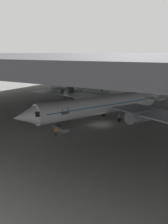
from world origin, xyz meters
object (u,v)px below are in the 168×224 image
airplane_main (103,105)px  boarding_stairs (61,126)px  crew_worker_by_stairs (56,131)px  airplane_distant (75,87)px  traffic_cone_orange (24,136)px

airplane_main → boarding_stairs: size_ratio=7.91×
crew_worker_by_stairs → airplane_distant: bearing=118.5°
traffic_cone_orange → airplane_distant: bearing=111.0°
crew_worker_by_stairs → airplane_distant: size_ratio=0.06×
boarding_stairs → airplane_distant: bearing=119.1°
airplane_main → crew_worker_by_stairs: size_ratio=22.34×
airplane_main → crew_worker_by_stairs: airplane_main is taller
boarding_stairs → crew_worker_by_stairs: boarding_stairs is taller
airplane_main → crew_worker_by_stairs: bearing=-100.1°
crew_worker_by_stairs → traffic_cone_orange: bearing=-143.3°
traffic_cone_orange → airplane_main: bearing=68.0°
crew_worker_by_stairs → boarding_stairs: bearing=112.1°
airplane_distant → traffic_cone_orange: bearing=-69.0°
boarding_stairs → airplane_distant: (-18.75, 33.69, 2.40)m
airplane_main → boarding_stairs: bearing=-110.4°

